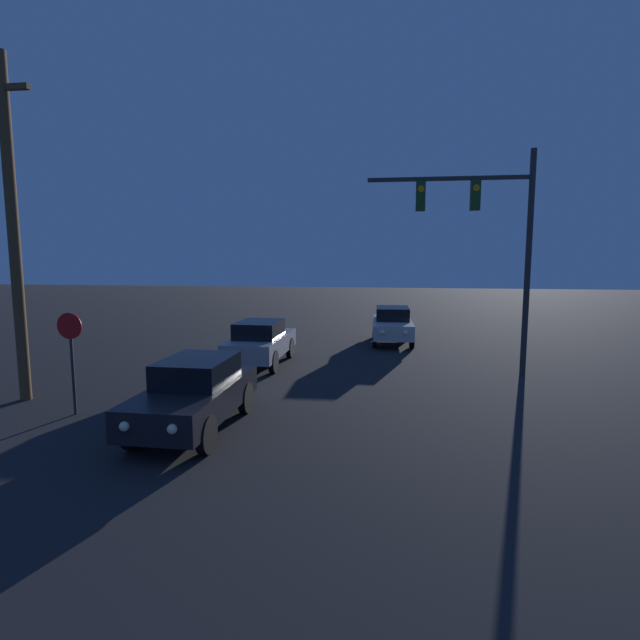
{
  "coord_description": "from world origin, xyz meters",
  "views": [
    {
      "loc": [
        1.83,
        0.84,
        3.7
      ],
      "look_at": [
        0.0,
        13.77,
        2.02
      ],
      "focal_mm": 28.0,
      "sensor_mm": 36.0,
      "label": 1
    }
  ],
  "objects_px": {
    "car_mid": "(261,342)",
    "utility_pole": "(13,227)",
    "car_near": "(195,393)",
    "traffic_signal_mast": "(489,228)",
    "car_far": "(392,324)",
    "stop_sign": "(71,346)"
  },
  "relations": [
    {
      "from": "car_mid",
      "to": "utility_pole",
      "type": "bearing_deg",
      "value": -134.13
    },
    {
      "from": "car_near",
      "to": "traffic_signal_mast",
      "type": "relative_size",
      "value": 0.6
    },
    {
      "from": "car_near",
      "to": "car_mid",
      "type": "distance_m",
      "value": 6.46
    },
    {
      "from": "car_near",
      "to": "car_mid",
      "type": "height_order",
      "value": "same"
    },
    {
      "from": "car_far",
      "to": "utility_pole",
      "type": "height_order",
      "value": "utility_pole"
    },
    {
      "from": "traffic_signal_mast",
      "to": "stop_sign",
      "type": "distance_m",
      "value": 11.99
    },
    {
      "from": "car_near",
      "to": "stop_sign",
      "type": "distance_m",
      "value": 3.33
    },
    {
      "from": "car_mid",
      "to": "traffic_signal_mast",
      "type": "bearing_deg",
      "value": -2.45
    },
    {
      "from": "traffic_signal_mast",
      "to": "stop_sign",
      "type": "xyz_separation_m",
      "value": [
        -10.23,
        -5.54,
        -2.9
      ]
    },
    {
      "from": "car_near",
      "to": "utility_pole",
      "type": "distance_m",
      "value": 6.52
    },
    {
      "from": "traffic_signal_mast",
      "to": "car_mid",
      "type": "bearing_deg",
      "value": 176.85
    },
    {
      "from": "car_mid",
      "to": "car_far",
      "type": "bearing_deg",
      "value": 49.07
    },
    {
      "from": "car_mid",
      "to": "stop_sign",
      "type": "bearing_deg",
      "value": -115.51
    },
    {
      "from": "car_far",
      "to": "traffic_signal_mast",
      "type": "distance_m",
      "value": 7.19
    },
    {
      "from": "car_near",
      "to": "traffic_signal_mast",
      "type": "height_order",
      "value": "traffic_signal_mast"
    },
    {
      "from": "car_near",
      "to": "car_mid",
      "type": "xyz_separation_m",
      "value": [
        -0.26,
        6.45,
        0.0
      ]
    },
    {
      "from": "traffic_signal_mast",
      "to": "car_near",
      "type": "bearing_deg",
      "value": -139.35
    },
    {
      "from": "car_near",
      "to": "utility_pole",
      "type": "xyz_separation_m",
      "value": [
        -5.21,
        1.47,
        3.63
      ]
    },
    {
      "from": "car_near",
      "to": "traffic_signal_mast",
      "type": "bearing_deg",
      "value": -138.72
    },
    {
      "from": "traffic_signal_mast",
      "to": "stop_sign",
      "type": "relative_size",
      "value": 2.85
    },
    {
      "from": "car_mid",
      "to": "utility_pole",
      "type": "relative_size",
      "value": 0.48
    },
    {
      "from": "stop_sign",
      "to": "car_mid",
      "type": "bearing_deg",
      "value": 63.79
    }
  ]
}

